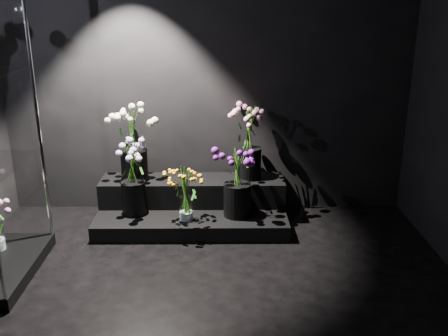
{
  "coord_description": "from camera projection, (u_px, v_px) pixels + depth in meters",
  "views": [
    {
      "loc": [
        0.12,
        -2.87,
        2.08
      ],
      "look_at": [
        0.16,
        1.2,
        0.7
      ],
      "focal_mm": 40.0,
      "sensor_mm": 36.0,
      "label": 1
    }
  ],
  "objects": [
    {
      "name": "wall_back",
      "position": [
        207.0,
        73.0,
        4.83
      ],
      "size": [
        4.0,
        0.0,
        4.0
      ],
      "primitive_type": "plane",
      "rotation": [
        1.57,
        0.0,
        0.0
      ],
      "color": "black",
      "rests_on": "floor"
    },
    {
      "name": "floor",
      "position": [
        202.0,
        322.0,
        3.38
      ],
      "size": [
        4.0,
        4.0,
        0.0
      ],
      "primitive_type": "plane",
      "color": "black",
      "rests_on": "ground"
    },
    {
      "name": "bouquet_orange_bells",
      "position": [
        186.0,
        192.0,
        4.51
      ],
      "size": [
        0.32,
        0.32,
        0.53
      ],
      "rotation": [
        0.0,
        0.0,
        0.14
      ],
      "color": "white",
      "rests_on": "display_riser"
    },
    {
      "name": "bouquet_purple",
      "position": [
        237.0,
        179.0,
        4.58
      ],
      "size": [
        0.44,
        0.44,
        0.64
      ],
      "rotation": [
        0.0,
        0.0,
        -0.33
      ],
      "color": "black",
      "rests_on": "display_riser"
    },
    {
      "name": "display_riser",
      "position": [
        192.0,
        205.0,
        4.88
      ],
      "size": [
        1.8,
        0.8,
        0.4
      ],
      "color": "black",
      "rests_on": "floor"
    },
    {
      "name": "bouquet_lilac",
      "position": [
        133.0,
        174.0,
        4.61
      ],
      "size": [
        0.41,
        0.41,
        0.69
      ],
      "rotation": [
        0.0,
        0.0,
        0.24
      ],
      "color": "black",
      "rests_on": "display_riser"
    },
    {
      "name": "bouquet_cream_roses",
      "position": [
        133.0,
        138.0,
        4.74
      ],
      "size": [
        0.42,
        0.42,
        0.74
      ],
      "rotation": [
        0.0,
        0.0,
        0.09
      ],
      "color": "black",
      "rests_on": "display_riser"
    },
    {
      "name": "bouquet_pink_roses",
      "position": [
        249.0,
        138.0,
        4.81
      ],
      "size": [
        0.37,
        0.37,
        0.71
      ],
      "rotation": [
        0.0,
        0.0,
        0.05
      ],
      "color": "black",
      "rests_on": "display_riser"
    }
  ]
}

